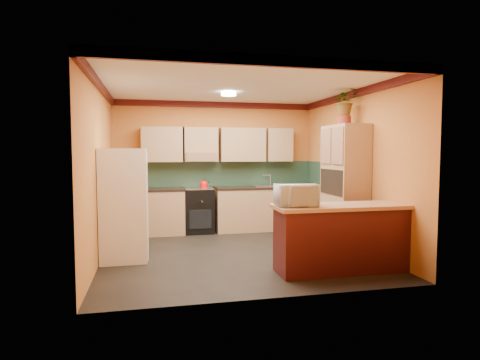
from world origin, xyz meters
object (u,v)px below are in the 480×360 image
Objects in this scene: base_cabinets_back at (229,210)px; breakfast_bar at (341,240)px; microwave at (296,195)px; stove at (199,210)px; pantry at (344,188)px; fridge at (124,205)px.

breakfast_bar is (0.98, -3.12, 0.00)m from base_cabinets_back.
base_cabinets_back is 3.20m from microwave.
stove reaches higher than base_cabinets_back.
stove is at bearing -180.00° from base_cabinets_back.
microwave is (-1.31, -1.18, 0.03)m from pantry.
stove is at bearing 117.30° from breakfast_bar.
base_cabinets_back is 2.03× the size of breakfast_bar.
fridge reaches higher than stove.
breakfast_bar is at bearing -118.42° from pantry.
microwave reaches higher than base_cabinets_back.
pantry is 1.47m from breakfast_bar.
fridge is 2.62m from microwave.
stove is 0.54× the size of fridge.
microwave is at bearing -73.20° from stove.
pantry is at bearing 61.58° from breakfast_bar.
stove is (-0.63, -0.00, 0.02)m from base_cabinets_back.
stove is 0.43× the size of pantry.
base_cabinets_back is 3.27m from breakfast_bar.
stove is 3.31m from microwave.
stove reaches higher than breakfast_bar.
microwave reaches higher than breakfast_bar.
microwave is at bearing -28.64° from fridge.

